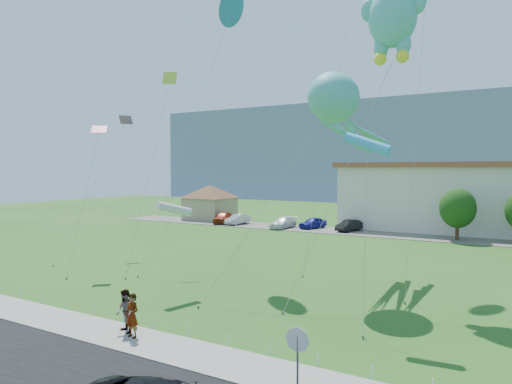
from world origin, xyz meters
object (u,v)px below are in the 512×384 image
Objects in this scene: stop_sign at (298,347)px; octopus_kite at (340,110)px; pedestrian_left at (132,316)px; parked_car_silver at (238,219)px; pavilion at (210,199)px; parked_car_black at (349,225)px; parked_car_white at (283,222)px; parked_car_blue at (313,223)px; parked_car_red at (223,217)px; pedestrian_right at (125,311)px; teddy_bear_kite at (393,10)px.

octopus_kite is at bearing 105.01° from stop_sign.
pedestrian_left reaches higher than parked_car_silver.
pavilion is 22.39m from parked_car_black.
stop_sign is 43.04m from parked_car_white.
parked_car_blue is (-7.70, 38.32, -0.30)m from pedestrian_left.
pedestrian_left is 42.55m from parked_car_red.
parked_car_silver is 1.00× the size of parked_car_blue.
pedestrian_right is at bearing -60.79° from parked_car_blue.
stop_sign reaches higher than pedestrian_left.
pedestrian_right is 0.10× the size of teddy_bear_kite.
parked_car_blue is 0.20× the size of teddy_bear_kite.
pavilion reaches higher than parked_car_red.
stop_sign is 0.62× the size of parked_car_black.
pavilion is 1.99× the size of parked_car_white.
teddy_bear_kite reaches higher than parked_car_blue.
parked_car_red is 0.34× the size of octopus_kite.
octopus_kite reaches higher than parked_car_white.
parked_car_red is 1.14× the size of parked_car_black.
teddy_bear_kite is (8.09, 14.10, 15.93)m from pedestrian_right.
octopus_kite is (24.94, -24.02, 10.17)m from parked_car_red.
stop_sign is 21.96m from teddy_bear_kite.
parked_car_black is (8.14, 1.19, -0.00)m from parked_car_white.
pedestrian_left is 38.10m from parked_car_black.
pavilion is 8.21m from parked_car_silver.
pavilion reaches higher than pedestrian_right.
parked_car_silver is (-17.31, 36.89, -0.33)m from pedestrian_right.
pavilion is 3.68× the size of stop_sign.
parked_car_blue is at bearing 122.25° from teddy_bear_kite.
teddy_bear_kite is at bearing 68.46° from pedestrian_left.
octopus_kite is at bearing -51.80° from parked_car_white.
parked_car_black is at bearing 13.01° from parked_car_white.
octopus_kite reaches higher than pedestrian_right.
parked_car_white is 30.00m from octopus_kite.
parked_car_white reaches higher than parked_car_black.
octopus_kite is (7.42, -24.69, 10.29)m from parked_car_black.
octopus_kite is (22.48, -23.84, 10.29)m from parked_car_silver.
parked_car_blue is (10.28, 1.18, 0.02)m from parked_car_silver.
stop_sign is at bearing -60.02° from parked_car_black.
parked_car_black is at bearing 115.65° from pedestrian_right.
parked_car_silver is at bearing 121.60° from pedestrian_left.
teddy_bear_kite is (27.86, -22.96, 16.14)m from parked_car_red.
parked_car_silver is at bearing 133.31° from octopus_kite.
pavilion reaches higher than parked_car_blue.
pavilion is 2.27× the size of parked_car_black.
parked_car_black is at bearing 106.08° from stop_sign.
pedestrian_right reaches higher than parked_car_black.
pedestrian_left is 0.47× the size of parked_car_blue.
teddy_bear_kite is at bearing -57.71° from parked_car_red.
parked_car_silver is (7.05, -3.53, -2.30)m from pavilion.
pavilion is 14.67m from parked_car_white.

